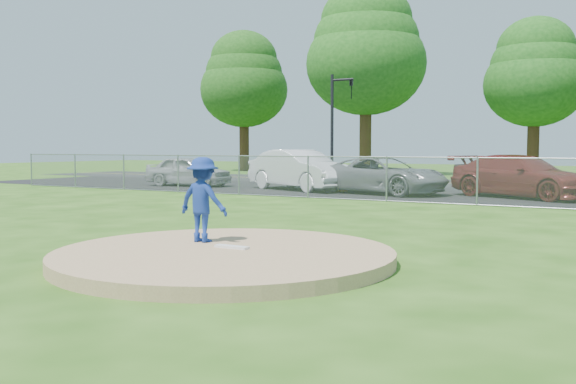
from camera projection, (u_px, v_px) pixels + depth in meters
The scene contains 16 objects.
ground at pixel (425, 210), 18.80m from camera, with size 120.00×120.00×0.00m, color #244E11.
pitchers_mound at pixel (225, 256), 10.17m from camera, with size 5.40×5.40×0.20m, color #A6825B.
pitching_rubber at pixel (232, 247), 10.34m from camera, with size 0.60×0.15×0.04m, color white.
chain_link_fence at pixel (446, 181), 20.47m from camera, with size 40.00×0.06×1.50m, color gray.
parking_lot at pixel (480, 195), 24.40m from camera, with size 50.00×8.00×0.01m, color black.
street at pixel (518, 185), 30.86m from camera, with size 60.00×7.00×0.01m, color #232326.
tree_far_left at pixel (244, 79), 49.18m from camera, with size 6.72×6.72×10.74m.
tree_left at pixel (366, 49), 41.85m from camera, with size 7.84×7.84×12.53m.
tree_center at pixel (535, 72), 39.53m from camera, with size 6.16×6.16×9.84m.
traffic_signal_left at pixel (336, 118), 33.31m from camera, with size 1.28×0.20×5.60m.
pitcher at pixel (203, 200), 10.99m from camera, with size 0.94×0.54×1.46m, color navy.
traffic_cone at pixel (342, 183), 26.37m from camera, with size 0.37×0.37×0.73m, color orange.
parked_car_silver at pixel (188, 171), 30.09m from camera, with size 1.65×4.11×1.40m, color #B6B6BB.
parked_car_white at pixel (300, 170), 27.24m from camera, with size 1.81×5.20×1.71m, color white.
parked_car_gray at pixel (383, 175), 24.99m from camera, with size 2.39×5.19×1.44m, color slate.
parked_car_darkred at pixel (522, 176), 23.02m from camera, with size 2.17×5.33×1.55m, color maroon.
Camera 1 is at (5.95, -8.20, 1.83)m, focal length 40.00 mm.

